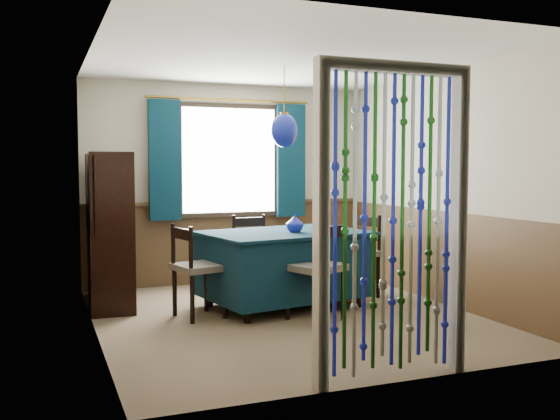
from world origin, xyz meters
name	(u,v)px	position (x,y,z in m)	size (l,w,h in m)	color
floor	(287,317)	(0.00, 0.00, 0.00)	(4.00, 4.00, 0.00)	brown
ceiling	(287,59)	(0.00, 0.00, 2.50)	(4.00, 4.00, 0.00)	silver
wall_back	(228,184)	(0.00, 2.00, 1.25)	(3.60, 3.60, 0.00)	#B9AF97
wall_front	(398,200)	(0.00, -2.00, 1.25)	(3.60, 3.60, 0.00)	#B9AF97
wall_left	(94,193)	(-1.80, 0.00, 1.25)	(4.00, 4.00, 0.00)	#B9AF97
wall_right	(442,187)	(1.80, 0.00, 1.25)	(4.00, 4.00, 0.00)	#B9AF97
wainscot_back	(229,243)	(0.00, 1.99, 0.50)	(3.60, 3.60, 0.00)	#4B331C
wainscot_front	(395,310)	(0.00, -1.99, 0.50)	(3.60, 3.60, 0.00)	#4B331C
wainscot_left	(98,278)	(-1.79, 0.00, 0.50)	(4.00, 4.00, 0.00)	#4B331C
wainscot_right	(440,257)	(1.79, 0.00, 0.50)	(4.00, 4.00, 0.00)	#4B331C
window	(229,160)	(0.00, 1.95, 1.55)	(1.32, 0.12, 1.42)	black
doorway	(393,229)	(0.00, -1.94, 1.05)	(1.16, 0.12, 2.18)	silver
dining_table	(284,263)	(0.14, 0.43, 0.46)	(1.83, 1.42, 0.80)	#092433
chair_near	(318,268)	(0.22, -0.24, 0.50)	(0.60, 0.59, 0.95)	black
chair_far	(253,252)	(0.05, 1.19, 0.48)	(0.46, 0.44, 0.91)	black
chair_left	(196,268)	(-0.83, 0.29, 0.49)	(0.53, 0.55, 0.92)	black
chair_right	(357,253)	(1.09, 0.58, 0.49)	(0.57, 0.58, 0.93)	black
sideboard	(109,252)	(-1.57, 1.20, 0.57)	(0.48, 1.26, 1.62)	black
pendant_lamp	(284,130)	(0.14, 0.43, 1.85)	(0.28, 0.28, 0.83)	olive
vase_table	(295,224)	(0.22, 0.33, 0.88)	(0.16, 0.16, 0.17)	navy
bowl_shelf	(116,200)	(-1.51, 1.00, 1.13)	(0.19, 0.19, 0.05)	beige
vase_sideboard	(111,219)	(-1.51, 1.45, 0.89)	(0.16, 0.16, 0.17)	beige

